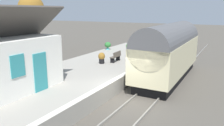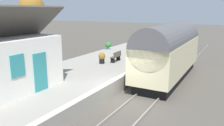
% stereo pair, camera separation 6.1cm
% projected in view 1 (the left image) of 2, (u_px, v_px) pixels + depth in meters
% --- Properties ---
extents(ground_plane, '(160.00, 160.00, 0.00)m').
position_uv_depth(ground_plane, '(127.00, 101.00, 13.55)').
color(ground_plane, '#4C473F').
extents(platform, '(32.00, 6.71, 0.98)m').
position_uv_depth(platform, '(69.00, 82.00, 15.47)').
color(platform, gray).
rests_on(platform, ground).
extents(platform_edge_coping, '(32.00, 0.36, 0.02)m').
position_uv_depth(platform_edge_coping, '(110.00, 82.00, 13.87)').
color(platform_edge_coping, beige).
rests_on(platform_edge_coping, platform).
extents(rail_near, '(52.00, 0.08, 0.14)m').
position_uv_depth(rail_near, '(153.00, 105.00, 12.78)').
color(rail_near, gray).
rests_on(rail_near, ground).
extents(rail_far, '(52.00, 0.08, 0.14)m').
position_uv_depth(rail_far, '(130.00, 100.00, 13.45)').
color(rail_far, gray).
rests_on(rail_far, ground).
extents(train, '(10.00, 2.73, 4.32)m').
position_uv_depth(train, '(169.00, 51.00, 17.41)').
color(train, black).
rests_on(train, ground).
extents(station_building, '(5.79, 4.40, 5.57)m').
position_uv_depth(station_building, '(0.00, 61.00, 12.34)').
color(station_building, white).
rests_on(station_building, platform).
extents(bench_by_lamp, '(1.42, 0.49, 0.88)m').
position_uv_depth(bench_by_lamp, '(116.00, 56.00, 19.28)').
color(bench_by_lamp, brown).
rests_on(bench_by_lamp, platform).
extents(bench_near_building, '(1.42, 0.49, 0.88)m').
position_uv_depth(bench_near_building, '(137.00, 48.00, 23.21)').
color(bench_near_building, brown).
rests_on(bench_near_building, platform).
extents(planter_edge_far, '(0.56, 0.56, 0.86)m').
position_uv_depth(planter_edge_far, '(129.00, 47.00, 24.36)').
color(planter_edge_far, '#9E5138').
rests_on(planter_edge_far, platform).
extents(planter_under_sign, '(0.71, 0.71, 0.84)m').
position_uv_depth(planter_under_sign, '(108.00, 45.00, 25.27)').
color(planter_under_sign, teal).
rests_on(planter_under_sign, platform).
extents(planter_bench_left, '(0.55, 0.55, 0.92)m').
position_uv_depth(planter_bench_left, '(102.00, 58.00, 18.63)').
color(planter_bench_left, black).
rests_on(planter_bench_left, platform).
extents(tree_far_right, '(3.51, 3.10, 7.26)m').
position_uv_depth(tree_far_right, '(31.00, 11.00, 28.56)').
color(tree_far_right, '#4C3828').
rests_on(tree_far_right, ground).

